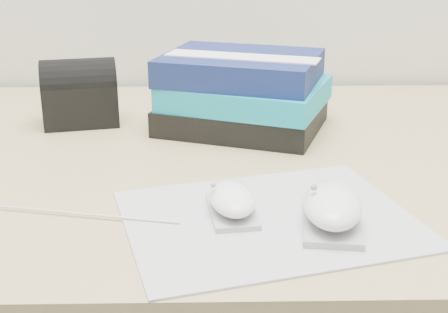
{
  "coord_description": "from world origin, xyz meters",
  "views": [
    {
      "loc": [
        -0.09,
        0.7,
        1.05
      ],
      "look_at": [
        -0.08,
        1.45,
        0.77
      ],
      "focal_mm": 50.0,
      "sensor_mm": 36.0,
      "label": 1
    }
  ],
  "objects_px": {
    "mouse_front": "(332,208)",
    "book_stack": "(243,92)",
    "pouch": "(80,93)",
    "desk": "(267,265)",
    "mouse_rear": "(232,201)"
  },
  "relations": [
    {
      "from": "desk",
      "to": "book_stack",
      "type": "relative_size",
      "value": 5.2
    },
    {
      "from": "desk",
      "to": "mouse_rear",
      "type": "bearing_deg",
      "value": -103.92
    },
    {
      "from": "book_stack",
      "to": "pouch",
      "type": "xyz_separation_m",
      "value": [
        -0.27,
        0.03,
        -0.01
      ]
    },
    {
      "from": "desk",
      "to": "pouch",
      "type": "height_order",
      "value": "pouch"
    },
    {
      "from": "mouse_rear",
      "to": "mouse_front",
      "type": "height_order",
      "value": "mouse_front"
    },
    {
      "from": "desk",
      "to": "mouse_rear",
      "type": "relative_size",
      "value": 15.91
    },
    {
      "from": "mouse_rear",
      "to": "desk",
      "type": "bearing_deg",
      "value": 76.08
    },
    {
      "from": "mouse_front",
      "to": "pouch",
      "type": "relative_size",
      "value": 0.91
    },
    {
      "from": "mouse_front",
      "to": "book_stack",
      "type": "height_order",
      "value": "book_stack"
    },
    {
      "from": "book_stack",
      "to": "mouse_rear",
      "type": "bearing_deg",
      "value": -94.79
    },
    {
      "from": "mouse_rear",
      "to": "pouch",
      "type": "height_order",
      "value": "pouch"
    },
    {
      "from": "desk",
      "to": "pouch",
      "type": "bearing_deg",
      "value": 165.59
    },
    {
      "from": "mouse_front",
      "to": "book_stack",
      "type": "bearing_deg",
      "value": 102.68
    },
    {
      "from": "mouse_front",
      "to": "book_stack",
      "type": "distance_m",
      "value": 0.38
    },
    {
      "from": "desk",
      "to": "mouse_front",
      "type": "distance_m",
      "value": 0.41
    }
  ]
}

